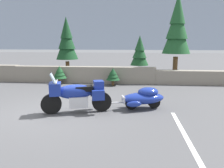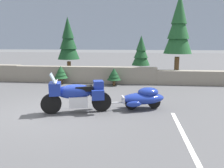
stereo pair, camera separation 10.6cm
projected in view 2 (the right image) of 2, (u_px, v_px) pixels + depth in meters
name	position (u px, v px, depth m)	size (l,w,h in m)	color
ground_plane	(50.00, 112.00, 7.56)	(80.00, 80.00, 0.00)	#4C4C4F
stone_guard_wall	(78.00, 75.00, 12.92)	(24.00, 0.58, 0.96)	gray
distant_ridgeline	(131.00, 28.00, 99.37)	(240.00, 80.00, 16.00)	#99A8BF
touring_motorcycle	(76.00, 94.00, 7.40)	(2.26, 1.12, 1.33)	black
car_shaped_trailer	(143.00, 97.00, 7.82)	(2.22, 1.09, 0.76)	black
pine_tree_tall	(179.00, 27.00, 12.76)	(1.59, 1.59, 5.01)	brown
pine_tree_secondary	(68.00, 40.00, 13.79)	(1.34, 1.34, 3.80)	brown
pine_tree_far_right	(141.00, 52.00, 13.77)	(1.12, 1.12, 2.70)	brown
pine_sapling_near	(61.00, 73.00, 12.43)	(0.77, 0.77, 1.00)	brown
pine_sapling_farther	(114.00, 75.00, 11.99)	(0.75, 0.75, 0.92)	brown
parking_stripe_marker	(184.00, 135.00, 5.66)	(0.12, 3.60, 0.01)	silver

